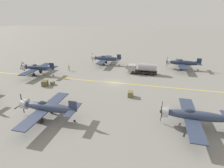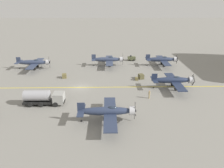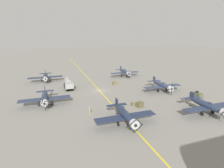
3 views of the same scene
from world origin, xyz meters
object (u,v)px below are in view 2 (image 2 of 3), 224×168
(airplane_mid_right, at_px, (108,111))
(fuel_tanker, at_px, (44,97))
(tow_tractor, at_px, (132,58))
(airplane_mid_left, at_px, (108,60))
(supply_crate_by_tanker, at_px, (64,76))
(supply_crate_outboard, at_px, (141,76))
(airplane_far_center, at_px, (173,80))
(airplane_far_left, at_px, (162,59))
(airplane_near_left, at_px, (34,62))
(supply_crate_mid_lane, at_px, (137,79))
(ground_crew_walking, at_px, (149,94))

(airplane_mid_right, xyz_separation_m, fuel_tanker, (-6.88, -12.66, -0.50))
(tow_tractor, bearing_deg, airplane_mid_left, -52.82)
(supply_crate_by_tanker, relative_size, supply_crate_outboard, 0.90)
(airplane_mid_left, xyz_separation_m, airplane_mid_right, (33.56, -0.20, 0.00))
(airplane_mid_left, distance_m, tow_tractor, 10.08)
(airplane_mid_right, relative_size, airplane_far_center, 1.00)
(fuel_tanker, relative_size, supply_crate_by_tanker, 6.04)
(airplane_far_left, distance_m, supply_crate_by_tanker, 30.60)
(airplane_near_left, distance_m, tow_tractor, 31.42)
(airplane_mid_right, bearing_deg, supply_crate_mid_lane, 164.45)
(airplane_near_left, bearing_deg, airplane_mid_right, 26.61)
(fuel_tanker, relative_size, supply_crate_outboard, 5.45)
(fuel_tanker, height_order, tow_tractor, fuel_tanker)
(airplane_mid_left, height_order, supply_crate_outboard, airplane_mid_left)
(ground_crew_walking, bearing_deg, fuel_tanker, -83.72)
(airplane_far_left, bearing_deg, fuel_tanker, -49.69)
(ground_crew_walking, bearing_deg, airplane_far_left, 160.92)
(airplane_mid_left, relative_size, supply_crate_by_tanker, 9.07)
(airplane_far_center, distance_m, ground_crew_walking, 8.61)
(airplane_mid_left, relative_size, fuel_tanker, 1.50)
(airplane_mid_right, bearing_deg, tow_tractor, 173.01)
(airplane_near_left, bearing_deg, airplane_mid_left, 88.52)
(airplane_mid_right, height_order, tow_tractor, airplane_mid_right)
(tow_tractor, distance_m, supply_crate_mid_lane, 19.29)
(ground_crew_walking, height_order, supply_crate_outboard, ground_crew_walking)
(supply_crate_mid_lane, distance_m, supply_crate_outboard, 1.74)
(airplane_mid_right, xyz_separation_m, airplane_far_center, (-14.70, 15.33, 0.00))
(airplane_near_left, bearing_deg, supply_crate_outboard, 64.37)
(airplane_far_center, xyz_separation_m, supply_crate_mid_lane, (-5.63, -7.84, -1.64))
(airplane_far_left, xyz_separation_m, airplane_far_center, (18.54, -1.73, 0.00))
(airplane_near_left, bearing_deg, fuel_tanker, 12.32)
(airplane_near_left, bearing_deg, tow_tractor, 97.61)
(airplane_mid_right, height_order, supply_crate_outboard, airplane_mid_right)
(airplane_mid_left, relative_size, ground_crew_walking, 6.72)
(airplane_far_left, height_order, fuel_tanker, airplane_far_left)
(fuel_tanker, bearing_deg, airplane_far_left, 131.57)
(airplane_near_left, bearing_deg, supply_crate_mid_lane, 61.70)
(airplane_far_center, distance_m, supply_crate_outboard, 9.49)
(airplane_far_left, bearing_deg, tow_tractor, -126.88)
(supply_crate_by_tanker, height_order, supply_crate_outboard, supply_crate_outboard)
(airplane_far_center, distance_m, supply_crate_mid_lane, 9.79)
(tow_tractor, xyz_separation_m, supply_crate_outboard, (18.15, 0.62, -0.18))
(tow_tractor, bearing_deg, airplane_far_left, 54.38)
(airplane_far_left, height_order, tow_tractor, airplane_far_left)
(airplane_far_center, relative_size, ground_crew_walking, 6.72)
(airplane_far_center, bearing_deg, airplane_mid_left, -158.40)
(fuel_tanker, relative_size, supply_crate_mid_lane, 9.06)
(airplane_mid_left, height_order, airplane_far_left, airplane_mid_left)
(fuel_tanker, bearing_deg, airplane_mid_left, 154.25)
(fuel_tanker, bearing_deg, supply_crate_outboard, 124.17)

